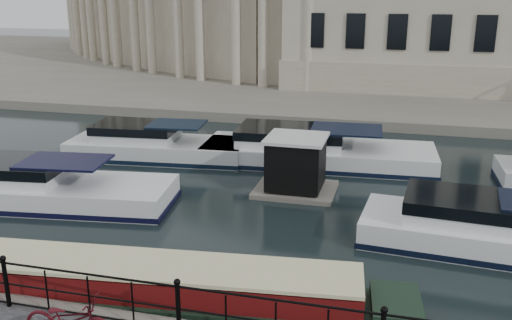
{
  "coord_description": "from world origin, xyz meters",
  "views": [
    {
      "loc": [
        4.04,
        -11.56,
        7.28
      ],
      "look_at": [
        0.5,
        2.0,
        3.0
      ],
      "focal_mm": 40.0,
      "sensor_mm": 36.0,
      "label": 1
    }
  ],
  "objects": [
    {
      "name": "railing",
      "position": [
        0.0,
        -2.25,
        1.2
      ],
      "size": [
        24.14,
        0.14,
        1.22
      ],
      "color": "black",
      "rests_on": "near_quay"
    },
    {
      "name": "bicycle",
      "position": [
        -1.95,
        -3.07,
        1.04
      ],
      "size": [
        1.9,
        0.77,
        0.98
      ],
      "primitive_type": "imported",
      "rotation": [
        0.0,
        0.0,
        1.63
      ],
      "color": "#3F0B11",
      "rests_on": "near_quay"
    },
    {
      "name": "harbour_hut",
      "position": [
        0.44,
        7.98,
        0.95
      ],
      "size": [
        2.91,
        2.43,
        2.18
      ],
      "rotation": [
        0.0,
        0.0,
        -0.0
      ],
      "color": "#6B665B",
      "rests_on": "ground_plane"
    },
    {
      "name": "ground_plane",
      "position": [
        0.0,
        0.0,
        0.0
      ],
      "size": [
        160.0,
        160.0,
        0.0
      ],
      "primitive_type": "plane",
      "color": "black",
      "rests_on": "ground"
    },
    {
      "name": "cabin_cruisers",
      "position": [
        -0.32,
        8.49,
        0.37
      ],
      "size": [
        26.92,
        11.03,
        1.99
      ],
      "color": "white",
      "rests_on": "ground_plane"
    },
    {
      "name": "far_bank",
      "position": [
        0.0,
        39.0,
        0.28
      ],
      "size": [
        120.0,
        42.0,
        0.55
      ],
      "primitive_type": "cube",
      "color": "#6B665B",
      "rests_on": "ground_plane"
    },
    {
      "name": "narrowboat",
      "position": [
        -1.79,
        -0.81,
        0.37
      ],
      "size": [
        13.47,
        3.16,
        1.5
      ],
      "rotation": [
        0.0,
        0.0,
        0.1
      ],
      "color": "black",
      "rests_on": "ground_plane"
    }
  ]
}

